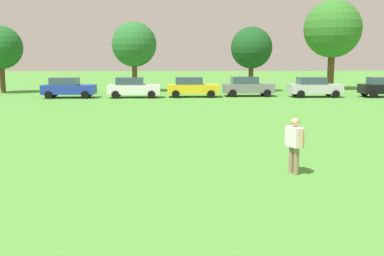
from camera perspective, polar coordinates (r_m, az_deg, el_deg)
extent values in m
plane|color=#4C9338|center=(30.59, -9.05, 2.40)|extent=(160.00, 160.00, 0.00)
cylinder|color=#8C7259|center=(13.59, 12.85, -4.03)|extent=(0.15, 0.15, 0.81)
cylinder|color=#8C7259|center=(13.78, 12.25, -3.83)|extent=(0.15, 0.15, 0.81)
cube|color=white|center=(13.55, 12.65, -1.08)|extent=(0.47, 0.61, 0.57)
cylinder|color=tan|center=(13.28, 13.49, -1.23)|extent=(0.12, 0.12, 0.54)
cylinder|color=tan|center=(13.82, 11.84, -0.79)|extent=(0.12, 0.12, 0.54)
sphere|color=tan|center=(13.48, 12.71, 0.73)|extent=(0.25, 0.25, 0.25)
cube|color=#1E38AD|center=(39.38, -15.04, 4.66)|extent=(4.30, 1.80, 0.76)
cube|color=#334756|center=(39.41, -15.57, 5.63)|extent=(2.24, 1.58, 0.60)
cylinder|color=black|center=(40.00, -12.69, 4.26)|extent=(0.64, 0.22, 0.64)
cylinder|color=black|center=(38.24, -13.15, 4.04)|extent=(0.64, 0.22, 0.64)
cylinder|color=black|center=(40.62, -16.76, 4.17)|extent=(0.64, 0.22, 0.64)
cylinder|color=black|center=(38.88, -17.40, 3.94)|extent=(0.64, 0.22, 0.64)
cube|color=white|center=(38.54, -7.19, 4.81)|extent=(4.30, 1.80, 0.76)
cube|color=#334756|center=(38.53, -7.72, 5.81)|extent=(2.24, 1.58, 0.60)
cylinder|color=black|center=(39.38, -4.95, 4.37)|extent=(0.64, 0.22, 0.64)
cylinder|color=black|center=(37.58, -5.06, 4.16)|extent=(0.64, 0.22, 0.64)
cylinder|color=black|center=(39.60, -9.19, 4.32)|extent=(0.64, 0.22, 0.64)
cylinder|color=black|center=(37.82, -9.50, 4.10)|extent=(0.64, 0.22, 0.64)
cube|color=yellow|center=(38.78, 0.12, 4.90)|extent=(4.30, 1.80, 0.76)
cube|color=#334756|center=(38.72, -0.39, 5.90)|extent=(2.24, 1.58, 0.60)
cylinder|color=black|center=(39.80, 2.17, 4.45)|extent=(0.64, 0.22, 0.64)
cylinder|color=black|center=(38.01, 2.39, 4.24)|extent=(0.64, 0.22, 0.64)
cylinder|color=black|center=(39.66, -2.06, 4.43)|extent=(0.64, 0.22, 0.64)
cylinder|color=black|center=(37.86, -2.03, 4.22)|extent=(0.64, 0.22, 0.64)
cube|color=slate|center=(39.90, 7.02, 4.95)|extent=(4.30, 1.80, 0.76)
cube|color=#334756|center=(39.80, 6.55, 5.93)|extent=(2.24, 1.58, 0.60)
cylinder|color=black|center=(41.07, 8.82, 4.49)|extent=(0.64, 0.22, 0.64)
cylinder|color=black|center=(39.32, 9.33, 4.28)|extent=(0.64, 0.22, 0.64)
cylinder|color=black|center=(40.60, 4.76, 4.51)|extent=(0.64, 0.22, 0.64)
cylinder|color=black|center=(38.82, 5.10, 4.31)|extent=(0.64, 0.22, 0.64)
cube|color=silver|center=(40.11, 15.07, 4.73)|extent=(4.30, 1.80, 0.76)
cube|color=#334756|center=(39.97, 14.64, 5.71)|extent=(2.24, 1.58, 0.60)
cylinder|color=black|center=(41.45, 16.60, 4.26)|extent=(0.64, 0.22, 0.64)
cylinder|color=black|center=(39.76, 17.45, 4.04)|extent=(0.64, 0.22, 0.64)
cylinder|color=black|center=(40.59, 12.69, 4.32)|extent=(0.64, 0.22, 0.64)
cylinder|color=black|center=(38.86, 13.39, 4.11)|extent=(0.64, 0.22, 0.64)
cube|color=#334756|center=(41.91, 22.64, 5.45)|extent=(2.24, 1.58, 0.60)
cylinder|color=black|center=(42.34, 20.67, 4.15)|extent=(0.64, 0.22, 0.64)
cylinder|color=black|center=(40.70, 21.66, 3.93)|extent=(0.64, 0.22, 0.64)
cylinder|color=brown|center=(46.60, -22.49, 5.59)|extent=(0.47, 0.47, 2.53)
sphere|color=#1E5B23|center=(46.56, -22.71, 9.23)|extent=(4.00, 4.00, 4.00)
cylinder|color=brown|center=(45.06, -7.13, 6.23)|extent=(0.50, 0.50, 2.72)
sphere|color=#286B2D|center=(45.03, -7.21, 10.29)|extent=(4.30, 4.30, 4.30)
cylinder|color=brown|center=(45.26, 7.32, 6.12)|extent=(0.47, 0.47, 2.54)
sphere|color=#194C1E|center=(45.22, 7.40, 9.88)|extent=(4.01, 4.01, 4.01)
cylinder|color=brown|center=(49.85, 16.87, 6.73)|extent=(0.68, 0.68, 3.70)
sphere|color=#337528|center=(49.91, 17.09, 11.71)|extent=(5.85, 5.85, 5.85)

